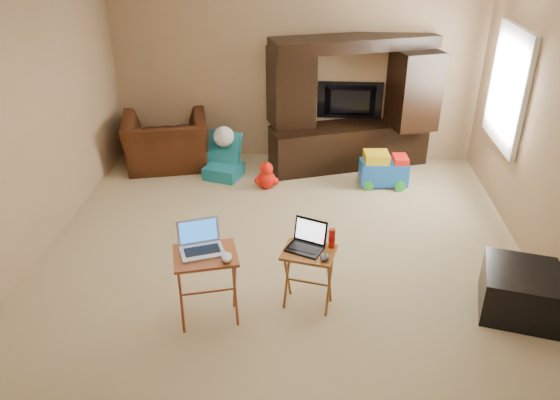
# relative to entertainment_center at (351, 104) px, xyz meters

# --- Properties ---
(floor) EXTENTS (5.50, 5.50, 0.00)m
(floor) POSITION_rel_entertainment_center_xyz_m (-0.77, -2.45, -0.88)
(floor) COLOR beige
(floor) RESTS_ON ground
(ceiling) EXTENTS (5.50, 5.50, 0.00)m
(ceiling) POSITION_rel_entertainment_center_xyz_m (-0.77, -2.45, 1.62)
(ceiling) COLOR silver
(ceiling) RESTS_ON ground
(wall_back) EXTENTS (5.00, 0.00, 5.00)m
(wall_back) POSITION_rel_entertainment_center_xyz_m (-0.77, 0.30, 0.37)
(wall_back) COLOR tan
(wall_back) RESTS_ON ground
(wall_front) EXTENTS (5.00, 0.00, 5.00)m
(wall_front) POSITION_rel_entertainment_center_xyz_m (-0.77, -5.20, 0.37)
(wall_front) COLOR tan
(wall_front) RESTS_ON ground
(wall_left) EXTENTS (0.00, 5.50, 5.50)m
(wall_left) POSITION_rel_entertainment_center_xyz_m (-3.27, -2.45, 0.37)
(wall_left) COLOR tan
(wall_left) RESTS_ON ground
(window_pane) EXTENTS (0.00, 1.20, 1.20)m
(window_pane) POSITION_rel_entertainment_center_xyz_m (1.71, -0.90, 0.52)
(window_pane) COLOR white
(window_pane) RESTS_ON ground
(window_frame) EXTENTS (0.06, 1.14, 1.34)m
(window_frame) POSITION_rel_entertainment_center_xyz_m (1.69, -0.90, 0.52)
(window_frame) COLOR white
(window_frame) RESTS_ON ground
(entertainment_center) EXTENTS (2.22, 1.22, 1.77)m
(entertainment_center) POSITION_rel_entertainment_center_xyz_m (0.00, 0.00, 0.00)
(entertainment_center) COLOR black
(entertainment_center) RESTS_ON floor
(television) EXTENTS (0.90, 0.13, 0.52)m
(television) POSITION_rel_entertainment_center_xyz_m (0.00, 0.21, -0.04)
(television) COLOR black
(television) RESTS_ON entertainment_center
(recliner) EXTENTS (1.31, 1.21, 0.72)m
(recliner) POSITION_rel_entertainment_center_xyz_m (-2.51, -0.21, -0.52)
(recliner) COLOR #421E0E
(recliner) RESTS_ON floor
(child_rocker) EXTENTS (0.57, 0.61, 0.59)m
(child_rocker) POSITION_rel_entertainment_center_xyz_m (-1.67, -0.51, -0.59)
(child_rocker) COLOR #176E80
(child_rocker) RESTS_ON floor
(plush_toy) EXTENTS (0.33, 0.27, 0.36)m
(plush_toy) POSITION_rel_entertainment_center_xyz_m (-1.07, -0.81, -0.70)
(plush_toy) COLOR red
(plush_toy) RESTS_ON floor
(push_toy) EXTENTS (0.65, 0.48, 0.46)m
(push_toy) POSITION_rel_entertainment_center_xyz_m (0.43, -0.61, -0.65)
(push_toy) COLOR blue
(push_toy) RESTS_ON floor
(ottoman) EXTENTS (0.78, 0.78, 0.42)m
(ottoman) POSITION_rel_entertainment_center_xyz_m (1.37, -3.10, -0.68)
(ottoman) COLOR black
(ottoman) RESTS_ON floor
(tray_table_left) EXTENTS (0.61, 0.54, 0.67)m
(tray_table_left) POSITION_rel_entertainment_center_xyz_m (-1.34, -3.40, -0.55)
(tray_table_left) COLOR #964924
(tray_table_left) RESTS_ON floor
(tray_table_right) EXTENTS (0.51, 0.44, 0.57)m
(tray_table_right) POSITION_rel_entertainment_center_xyz_m (-0.49, -3.15, -0.60)
(tray_table_right) COLOR brown
(tray_table_right) RESTS_ON floor
(laptop_left) EXTENTS (0.43, 0.40, 0.24)m
(laptop_left) POSITION_rel_entertainment_center_xyz_m (-1.37, -3.37, -0.09)
(laptop_left) COLOR silver
(laptop_left) RESTS_ON tray_table_left
(laptop_right) EXTENTS (0.38, 0.35, 0.24)m
(laptop_right) POSITION_rel_entertainment_center_xyz_m (-0.53, -3.13, -0.19)
(laptop_right) COLOR black
(laptop_right) RESTS_ON tray_table_right
(mouse_left) EXTENTS (0.10, 0.14, 0.06)m
(mouse_left) POSITION_rel_entertainment_center_xyz_m (-1.15, -3.47, -0.18)
(mouse_left) COLOR silver
(mouse_left) RESTS_ON tray_table_left
(mouse_right) EXTENTS (0.08, 0.12, 0.05)m
(mouse_right) POSITION_rel_entertainment_center_xyz_m (-0.36, -3.26, -0.29)
(mouse_right) COLOR #38393D
(mouse_right) RESTS_ON tray_table_right
(water_bottle) EXTENTS (0.06, 0.06, 0.18)m
(water_bottle) POSITION_rel_entertainment_center_xyz_m (-0.30, -3.07, -0.22)
(water_bottle) COLOR red
(water_bottle) RESTS_ON tray_table_right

